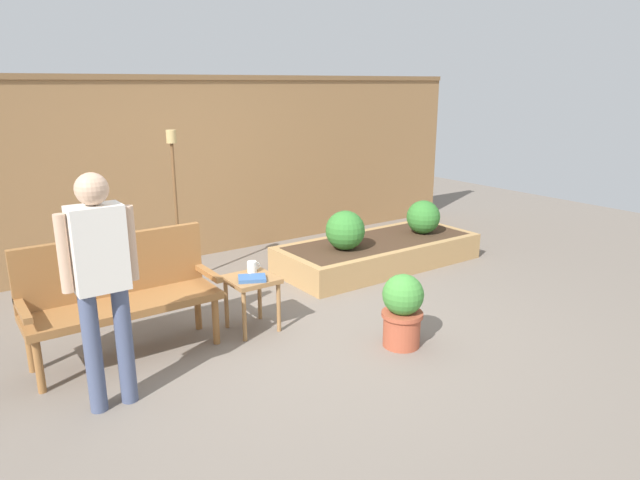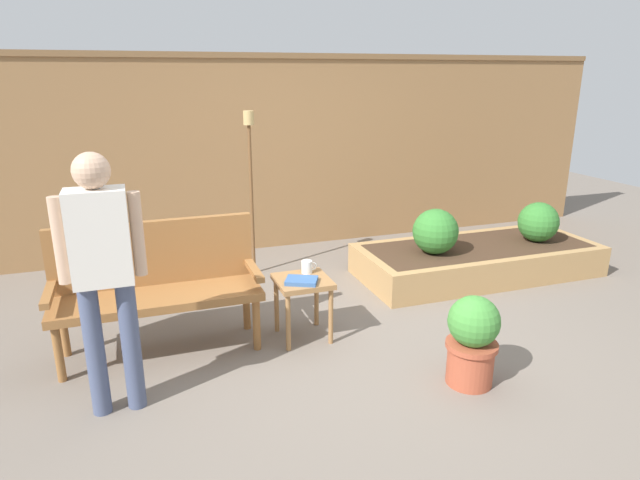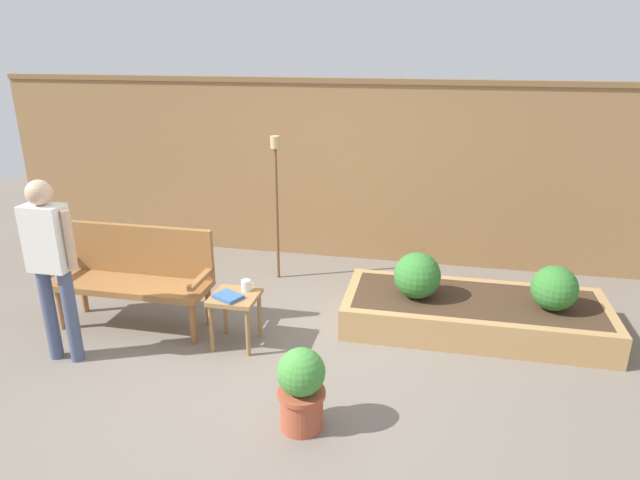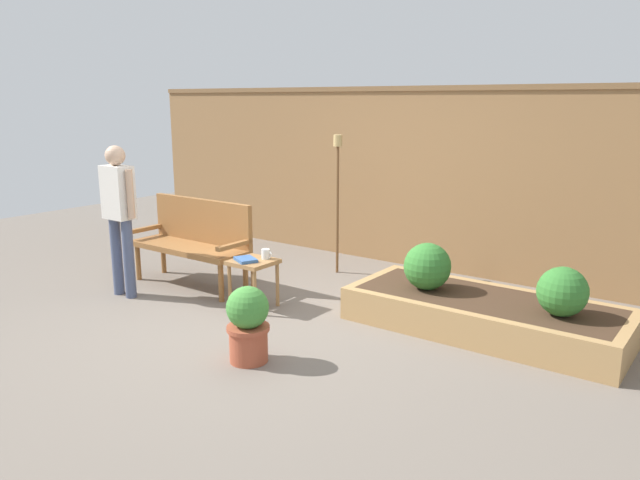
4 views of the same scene
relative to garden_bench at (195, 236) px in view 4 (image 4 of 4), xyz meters
The scene contains 12 objects.
ground_plane 1.60m from the garden_bench, 17.99° to the right, with size 14.00×14.00×0.00m, color #70665B.
fence_back 2.63m from the garden_bench, 56.10° to the left, with size 8.40×0.14×2.16m.
garden_bench is the anchor object (origin of this frame).
side_table 1.07m from the garden_bench, 11.10° to the right, with size 0.40×0.40×0.48m.
cup_on_table 1.11m from the garden_bench, ahead, with size 0.12×0.08×0.10m.
book_on_table 1.05m from the garden_bench, 15.23° to the right, with size 0.23×0.17×0.03m, color #38609E.
potted_boxwood 2.23m from the garden_bench, 32.24° to the right, with size 0.34×0.34×0.61m.
raised_planter_bed 3.18m from the garden_bench, ahead, with size 2.40×1.00×0.30m.
shrub_near_bench 2.61m from the garden_bench, 10.38° to the left, with size 0.43×0.43×0.43m.
shrub_far_corner 3.80m from the garden_bench, ahead, with size 0.40×0.40×0.40m.
tiki_torch 1.74m from the garden_bench, 52.77° to the left, with size 0.10×0.10×1.62m.
person_by_bench 0.88m from the garden_bench, 112.02° to the right, with size 0.47×0.20×1.56m.
Camera 4 is at (3.53, -3.99, 2.01)m, focal length 34.34 mm.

